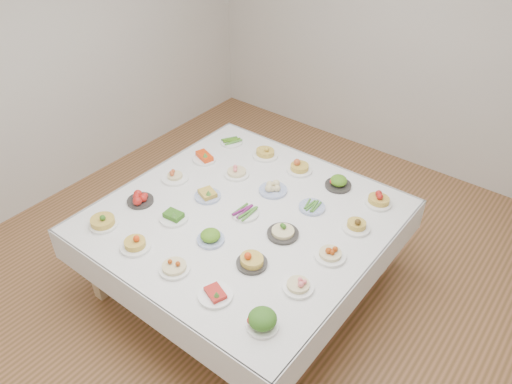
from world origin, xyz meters
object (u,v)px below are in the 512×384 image
Objects in this scene: dish_0 at (102,219)px; dish_24 at (379,198)px; dish_12 at (245,212)px; display_table at (244,222)px.

dish_24 is (1.50, 1.50, -0.00)m from dish_0.
dish_24 is at bearing 45.04° from dish_12.
dish_24 is (0.75, 0.75, 0.13)m from display_table.
dish_24 reaches higher than display_table.
dish_12 is 1.00× the size of dish_24.
display_table is 0.09m from dish_12.
dish_0 reaches higher than dish_24.
dish_24 is at bearing 45.02° from display_table.
display_table is 9.99× the size of dish_12.
dish_24 is (0.75, 0.75, 0.04)m from dish_12.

